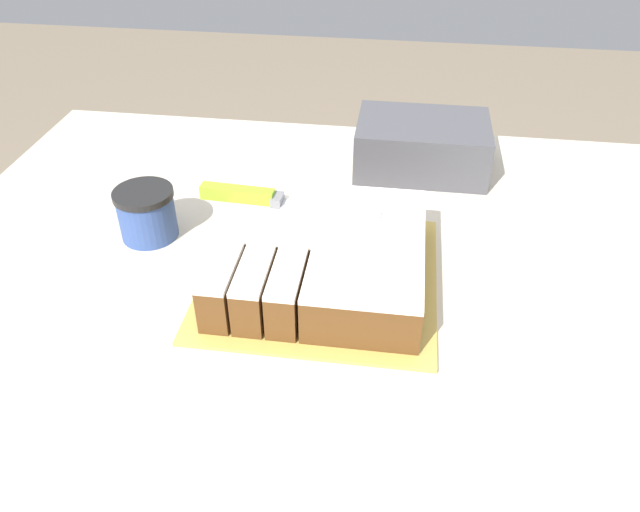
# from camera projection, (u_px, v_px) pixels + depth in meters

# --- Properties ---
(countertop) EXTENTS (1.40, 1.10, 0.90)m
(countertop) POSITION_uv_depth(u_px,v_px,m) (333.00, 455.00, 1.24)
(countertop) COLOR beige
(countertop) RESTS_ON ground_plane
(cake_board) EXTENTS (0.36, 0.35, 0.01)m
(cake_board) POSITION_uv_depth(u_px,v_px,m) (320.00, 277.00, 0.97)
(cake_board) COLOR gold
(cake_board) RESTS_ON countertop
(cake) EXTENTS (0.31, 0.30, 0.08)m
(cake) POSITION_uv_depth(u_px,v_px,m) (322.00, 255.00, 0.95)
(cake) COLOR brown
(cake) RESTS_ON cake_board
(knife) EXTENTS (0.29, 0.04, 0.02)m
(knife) POSITION_uv_depth(u_px,v_px,m) (257.00, 197.00, 0.99)
(knife) COLOR silver
(knife) RESTS_ON cake
(coffee_cup) EXTENTS (0.10, 0.10, 0.09)m
(coffee_cup) POSITION_uv_depth(u_px,v_px,m) (147.00, 213.00, 1.04)
(coffee_cup) COLOR #334C8C
(coffee_cup) RESTS_ON countertop
(storage_box) EXTENTS (0.25, 0.18, 0.10)m
(storage_box) POSITION_uv_depth(u_px,v_px,m) (422.00, 145.00, 1.23)
(storage_box) COLOR #47474C
(storage_box) RESTS_ON countertop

